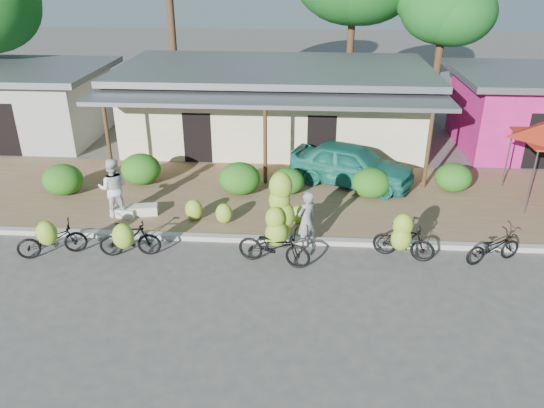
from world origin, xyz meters
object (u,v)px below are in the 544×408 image
(bike_far_left, at_px, (51,239))
(sack_near, at_px, (144,210))
(sack_far, at_px, (124,212))
(teal_van, at_px, (352,164))
(tree_near_right, at_px, (441,5))
(vendor, at_px, (306,221))
(bystander, at_px, (113,188))
(bike_far_right, at_px, (493,247))
(bike_right, at_px, (403,239))
(bike_left, at_px, (128,239))
(bike_center, at_px, (277,230))

(bike_far_left, relative_size, sack_near, 2.28)
(sack_far, xyz_separation_m, teal_van, (7.26, 3.09, 0.60))
(sack_far, distance_m, teal_van, 7.91)
(tree_near_right, bearing_deg, vendor, -114.23)
(bystander, bearing_deg, sack_near, -179.61)
(bike_far_right, relative_size, teal_van, 0.40)
(tree_near_right, bearing_deg, bike_right, -103.46)
(teal_van, bearing_deg, bystander, 134.46)
(bike_left, xyz_separation_m, sack_far, (-0.91, 2.27, -0.33))
(bike_center, height_order, bystander, bike_center)
(bike_far_right, distance_m, sack_far, 10.90)
(bike_far_right, bearing_deg, tree_near_right, -25.19)
(sack_far, bearing_deg, teal_van, 23.06)
(tree_near_right, distance_m, teal_van, 10.49)
(bike_far_right, height_order, teal_van, teal_van)
(teal_van, bearing_deg, sack_near, 135.85)
(vendor, xyz_separation_m, bystander, (-5.96, 1.44, 0.18))
(bike_center, height_order, teal_van, bike_center)
(bike_left, relative_size, sack_far, 2.31)
(bike_far_right, height_order, vendor, vendor)
(bike_left, bearing_deg, bystander, 19.18)
(bike_right, distance_m, vendor, 2.66)
(tree_near_right, relative_size, bike_center, 2.89)
(bike_far_left, bearing_deg, bike_center, -109.43)
(bike_left, distance_m, sack_near, 2.48)
(bike_far_left, height_order, teal_van, teal_van)
(sack_near, height_order, bystander, bystander)
(bike_left, xyz_separation_m, bike_right, (7.40, 0.35, 0.08))
(bike_far_left, distance_m, sack_near, 3.11)
(bike_right, bearing_deg, sack_far, 95.58)
(bike_left, relative_size, bike_right, 0.99)
(sack_near, bearing_deg, bike_far_left, -125.70)
(tree_near_right, relative_size, teal_van, 1.62)
(bike_center, distance_m, bike_far_right, 5.85)
(vendor, bearing_deg, sack_far, -58.61)
(teal_van, bearing_deg, bike_left, 152.38)
(tree_near_right, distance_m, bike_right, 14.60)
(bike_center, height_order, vendor, bike_center)
(tree_near_right, bearing_deg, bike_left, -127.64)
(tree_near_right, xyz_separation_m, teal_van, (-4.27, -8.40, -4.61))
(bike_far_left, distance_m, bike_right, 9.55)
(bike_right, bearing_deg, sack_near, 93.47)
(bike_far_right, bearing_deg, bike_far_left, 70.86)
(vendor, bearing_deg, bike_far_left, -37.04)
(bike_center, bearing_deg, bike_right, -72.87)
(bike_right, relative_size, vendor, 0.99)
(bystander, height_order, teal_van, bystander)
(bike_left, distance_m, bystander, 2.61)
(sack_far, relative_size, vendor, 0.43)
(sack_far, xyz_separation_m, bystander, (-0.24, 0.02, 0.80))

